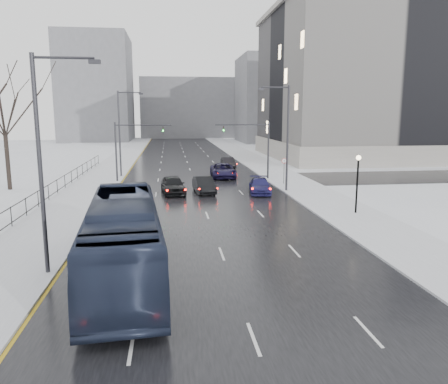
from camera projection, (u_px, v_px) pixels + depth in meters
name	position (u px, v px, depth m)	size (l,w,h in m)	color
road	(189.00, 168.00, 60.43)	(16.00, 150.00, 0.04)	black
cross_road	(194.00, 181.00, 48.72)	(130.00, 10.00, 0.04)	black
sidewalk_left	(112.00, 168.00, 59.15)	(5.00, 150.00, 0.16)	silver
sidewalk_right	(264.00, 166.00, 61.70)	(5.00, 150.00, 0.16)	silver
park_strip	(39.00, 170.00, 58.00)	(14.00, 150.00, 0.12)	white
tree_park_e	(10.00, 191.00, 42.60)	(9.45, 9.45, 13.50)	black
iron_fence	(16.00, 212.00, 29.40)	(0.06, 70.00, 1.30)	black
streetlight_r_mid	(285.00, 133.00, 40.90)	(2.95, 0.25, 10.00)	#2D2D33
streetlight_l_near	(45.00, 155.00, 19.38)	(2.95, 0.25, 10.00)	#2D2D33
streetlight_l_far	(121.00, 129.00, 50.63)	(2.95, 0.25, 10.00)	#2D2D33
lamppost_r_mid	(358.00, 176.00, 31.96)	(0.36, 0.36, 4.28)	black
mast_signal_right	(259.00, 144.00, 48.88)	(6.10, 0.33, 6.50)	#2D2D33
mast_signal_left	(126.00, 145.00, 47.10)	(6.10, 0.33, 6.50)	#2D2D33
no_uturn_sign	(284.00, 163.00, 45.52)	(0.60, 0.06, 2.70)	#2D2D33
civic_building	(390.00, 91.00, 74.42)	(41.00, 31.00, 24.80)	gray
bldg_far_right	(285.00, 100.00, 115.60)	(24.00, 20.00, 22.00)	slate
bldg_far_left	(97.00, 89.00, 118.75)	(18.00, 22.00, 28.00)	slate
bldg_far_center	(190.00, 108.00, 137.45)	(30.00, 18.00, 18.00)	slate
bus	(123.00, 239.00, 19.64)	(3.06, 13.07, 3.64)	#212941
sedan_center_near	(173.00, 185.00, 40.62)	(2.00, 4.96, 1.69)	black
sedan_right_near	(204.00, 185.00, 41.10)	(1.61, 4.63, 1.53)	black
sedan_right_cross	(223.00, 171.00, 50.96)	(2.71, 5.87, 1.63)	#161236
sedan_right_far	(260.00, 186.00, 40.96)	(1.95, 4.79, 1.39)	navy
sedan_right_distant	(228.00, 163.00, 60.21)	(1.50, 4.29, 1.41)	black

